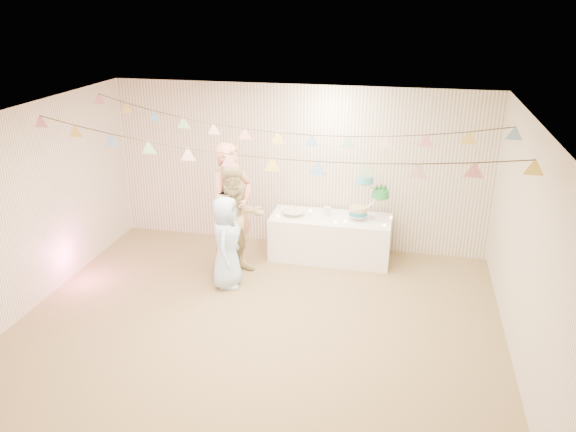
% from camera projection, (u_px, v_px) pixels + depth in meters
% --- Properties ---
extents(floor, '(6.00, 6.00, 0.00)m').
position_uv_depth(floor, '(259.00, 322.00, 7.08)').
color(floor, olive).
rests_on(floor, ground).
extents(ceiling, '(6.00, 6.00, 0.00)m').
position_uv_depth(ceiling, '(255.00, 118.00, 6.12)').
color(ceiling, silver).
rests_on(ceiling, ground).
extents(back_wall, '(6.00, 6.00, 0.00)m').
position_uv_depth(back_wall, '(298.00, 167.00, 8.87)').
color(back_wall, white).
rests_on(back_wall, ground).
extents(front_wall, '(6.00, 6.00, 0.00)m').
position_uv_depth(front_wall, '(172.00, 350.00, 4.33)').
color(front_wall, white).
rests_on(front_wall, ground).
extents(left_wall, '(5.00, 5.00, 0.00)m').
position_uv_depth(left_wall, '(31.00, 208.00, 7.19)').
color(left_wall, white).
rests_on(left_wall, ground).
extents(right_wall, '(5.00, 5.00, 0.00)m').
position_uv_depth(right_wall, '(527.00, 250.00, 6.01)').
color(right_wall, white).
rests_on(right_wall, ground).
extents(table, '(1.83, 0.73, 0.69)m').
position_uv_depth(table, '(330.00, 238.00, 8.69)').
color(table, white).
rests_on(table, floor).
extents(cake_stand, '(0.64, 0.37, 0.71)m').
position_uv_depth(cake_stand, '(369.00, 193.00, 8.34)').
color(cake_stand, silver).
rests_on(cake_stand, table).
extents(cake_bottom, '(0.31, 0.31, 0.15)m').
position_uv_depth(cake_bottom, '(358.00, 210.00, 8.42)').
color(cake_bottom, teal).
rests_on(cake_bottom, cake_stand).
extents(cake_middle, '(0.27, 0.27, 0.22)m').
position_uv_depth(cake_middle, '(381.00, 191.00, 8.39)').
color(cake_middle, green).
rests_on(cake_middle, cake_stand).
extents(cake_top_tier, '(0.25, 0.25, 0.19)m').
position_uv_depth(cake_top_tier, '(366.00, 176.00, 8.23)').
color(cake_top_tier, '#3EB1C3').
rests_on(cake_top_tier, cake_stand).
extents(platter, '(0.34, 0.34, 0.02)m').
position_uv_depth(platter, '(293.00, 211.00, 8.60)').
color(platter, white).
rests_on(platter, table).
extents(posy, '(0.14, 0.14, 0.16)m').
position_uv_depth(posy, '(327.00, 207.00, 8.57)').
color(posy, white).
rests_on(posy, table).
extents(person_adult_a, '(0.78, 0.84, 1.93)m').
position_uv_depth(person_adult_a, '(232.00, 208.00, 8.12)').
color(person_adult_a, tan).
rests_on(person_adult_a, floor).
extents(person_adult_b, '(1.04, 1.01, 1.69)m').
position_uv_depth(person_adult_b, '(237.00, 220.00, 8.03)').
color(person_adult_b, tan).
rests_on(person_adult_b, floor).
extents(person_child, '(0.49, 0.69, 1.33)m').
position_uv_depth(person_child, '(226.00, 242.00, 7.75)').
color(person_child, '#B4D7FF').
rests_on(person_child, floor).
extents(bunting_back, '(5.60, 1.10, 0.40)m').
position_uv_depth(bunting_back, '(278.00, 120.00, 7.21)').
color(bunting_back, pink).
rests_on(bunting_back, ceiling).
extents(bunting_front, '(5.60, 0.90, 0.36)m').
position_uv_depth(bunting_front, '(250.00, 147.00, 6.04)').
color(bunting_front, '#72A5E5').
rests_on(bunting_front, ceiling).
extents(tealight_0, '(0.04, 0.04, 0.03)m').
position_uv_depth(tealight_0, '(278.00, 216.00, 8.58)').
color(tealight_0, '#FFD88C').
rests_on(tealight_0, table).
extents(tealight_1, '(0.04, 0.04, 0.03)m').
position_uv_depth(tealight_1, '(310.00, 210.00, 8.79)').
color(tealight_1, '#FFD88C').
rests_on(tealight_1, table).
extents(tealight_2, '(0.04, 0.04, 0.03)m').
position_uv_depth(tealight_2, '(336.00, 222.00, 8.34)').
color(tealight_2, '#FFD88C').
rests_on(tealight_2, table).
extents(tealight_3, '(0.04, 0.04, 0.03)m').
position_uv_depth(tealight_3, '(355.00, 213.00, 8.69)').
color(tealight_3, '#FFD88C').
rests_on(tealight_3, table).
extents(tealight_4, '(0.04, 0.04, 0.03)m').
position_uv_depth(tealight_4, '(385.00, 225.00, 8.23)').
color(tealight_4, '#FFD88C').
rests_on(tealight_4, table).
extents(tealight_5, '(0.04, 0.04, 0.03)m').
position_uv_depth(tealight_5, '(391.00, 217.00, 8.51)').
color(tealight_5, '#FFD88C').
rests_on(tealight_5, table).
extents(tealight_6, '(0.04, 0.04, 0.03)m').
position_uv_depth(tealight_6, '(346.00, 221.00, 8.38)').
color(tealight_6, '#FFD88C').
rests_on(tealight_6, table).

